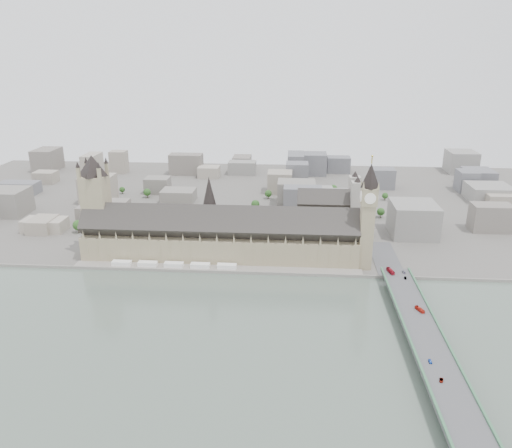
# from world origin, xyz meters

# --- Properties ---
(ground) EXTENTS (900.00, 900.00, 0.00)m
(ground) POSITION_xyz_m (0.00, 0.00, 0.00)
(ground) COLOR #595651
(ground) RESTS_ON ground
(river_thames) EXTENTS (600.00, 600.00, 0.00)m
(river_thames) POSITION_xyz_m (0.00, -165.00, 0.00)
(river_thames) COLOR #4F5E51
(river_thames) RESTS_ON ground
(embankment_wall) EXTENTS (600.00, 1.50, 3.00)m
(embankment_wall) POSITION_xyz_m (0.00, -15.00, 1.50)
(embankment_wall) COLOR gray
(embankment_wall) RESTS_ON ground
(river_terrace) EXTENTS (270.00, 15.00, 2.00)m
(river_terrace) POSITION_xyz_m (0.00, -7.50, 1.00)
(river_terrace) COLOR gray
(river_terrace) RESTS_ON ground
(terrace_tents) EXTENTS (118.00, 7.00, 4.00)m
(terrace_tents) POSITION_xyz_m (-40.00, -7.00, 4.00)
(terrace_tents) COLOR white
(terrace_tents) RESTS_ON river_terrace
(palace_of_westminster) EXTENTS (265.00, 40.73, 55.44)m
(palace_of_westminster) POSITION_xyz_m (0.00, 19.70, 22.71)
(palace_of_westminster) COLOR gray
(palace_of_westminster) RESTS_ON ground
(elizabeth_tower) EXTENTS (17.00, 17.00, 107.50)m
(elizabeth_tower) POSITION_xyz_m (138.00, 8.00, 58.09)
(elizabeth_tower) COLOR gray
(elizabeth_tower) RESTS_ON ground
(victoria_tower) EXTENTS (30.00, 30.00, 100.00)m
(victoria_tower) POSITION_xyz_m (-122.00, 26.00, 55.20)
(victoria_tower) COLOR gray
(victoria_tower) RESTS_ON ground
(central_tower) EXTENTS (13.00, 13.00, 48.00)m
(central_tower) POSITION_xyz_m (-10.00, 26.00, 57.92)
(central_tower) COLOR gray
(central_tower) RESTS_ON ground
(westminster_bridge) EXTENTS (25.00, 325.00, 10.25)m
(westminster_bridge) POSITION_xyz_m (162.00, -87.50, 5.12)
(westminster_bridge) COLOR #474749
(westminster_bridge) RESTS_ON ground
(bridge_parapets) EXTENTS (25.00, 235.00, 1.15)m
(bridge_parapets) POSITION_xyz_m (162.00, -132.00, 10.82)
(bridge_parapets) COLOR #3F744F
(bridge_parapets) RESTS_ON westminster_bridge
(westminster_abbey) EXTENTS (68.00, 36.00, 64.00)m
(westminster_abbey) POSITION_xyz_m (110.92, 95.00, 25.08)
(westminster_abbey) COLOR #9D988D
(westminster_abbey) RESTS_ON ground
(city_skyline_inland) EXTENTS (720.00, 360.00, 38.00)m
(city_skyline_inland) POSITION_xyz_m (0.00, 245.00, 19.00)
(city_skyline_inland) COLOR gray
(city_skyline_inland) RESTS_ON ground
(park_trees) EXTENTS (110.00, 30.00, 15.00)m
(park_trees) POSITION_xyz_m (-10.00, 60.00, 7.50)
(park_trees) COLOR #1E4318
(park_trees) RESTS_ON ground
(red_bus_north) EXTENTS (5.57, 12.25, 3.32)m
(red_bus_north) POSITION_xyz_m (156.27, -23.97, 11.91)
(red_bus_north) COLOR #A71322
(red_bus_north) RESTS_ON westminster_bridge
(red_bus_south) EXTENTS (5.90, 9.75, 2.69)m
(red_bus_south) POSITION_xyz_m (165.81, -91.11, 11.59)
(red_bus_south) COLOR red
(red_bus_south) RESTS_ON westminster_bridge
(car_blue) EXTENTS (1.82, 4.45, 1.51)m
(car_blue) POSITION_xyz_m (157.14, -156.60, 11.01)
(car_blue) COLOR #1A46AA
(car_blue) RESTS_ON westminster_bridge
(car_silver) EXTENTS (2.10, 4.69, 1.49)m
(car_silver) POSITION_xyz_m (166.87, -35.20, 11.00)
(car_silver) COLOR gray
(car_silver) RESTS_ON westminster_bridge
(car_grey) EXTENTS (3.35, 4.93, 1.25)m
(car_grey) POSITION_xyz_m (158.91, -175.11, 10.88)
(car_grey) COLOR gray
(car_grey) RESTS_ON westminster_bridge
(car_approach) EXTENTS (2.60, 5.01, 1.39)m
(car_approach) POSITION_xyz_m (167.94, -23.79, 10.94)
(car_approach) COLOR gray
(car_approach) RESTS_ON westminster_bridge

